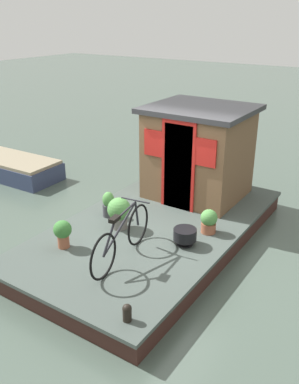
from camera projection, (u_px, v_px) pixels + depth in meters
The scene contains 11 objects.
ground_plane at pixel (155, 241), 7.86m from camera, with size 60.00×60.00×0.00m, color #47564C.
houseboat_deck at pixel (155, 232), 7.78m from camera, with size 5.48×2.98×0.38m.
houseboat_cabin at pixel (198, 152), 8.58m from camera, with size 1.85×2.04×1.89m.
bicycle at pixel (122, 237), 6.43m from camera, with size 1.79×0.50×0.84m.
potted_plant_sage at pixel (108, 204), 7.90m from camera, with size 0.23×0.23×0.49m.
potted_plant_thyme at pixel (119, 212), 7.42m from camera, with size 0.42×0.42×0.58m.
potted_plant_lavender at pixel (209, 221), 7.30m from camera, with size 0.30×0.30×0.44m.
potted_plant_succulent at pixel (63, 232), 6.82m from camera, with size 0.30×0.30×0.48m.
charcoal_grill at pixel (185, 235), 6.93m from camera, with size 0.39×0.39×0.29m.
mooring_bollard at pixel (127, 312), 5.21m from camera, with size 0.12×0.12×0.24m.
dinghy_boat at pixel (12, 167), 10.93m from camera, with size 1.22×2.73×0.51m.
Camera 1 is at (-5.79, -3.69, 3.94)m, focal length 39.00 mm.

